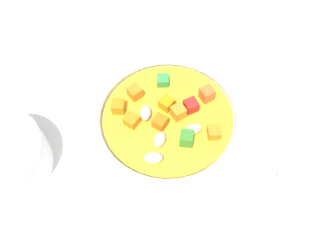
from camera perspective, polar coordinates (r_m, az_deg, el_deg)
name	(u,v)px	position (r cm, az deg, el deg)	size (l,w,h in cm)	color
ground_plane	(168,140)	(44.58, 0.00, -2.55)	(140.00, 140.00, 2.00)	silver
soup_bowl_main	(168,125)	(40.78, 0.00, 0.26)	(19.28, 19.28, 7.02)	white
spoon	(278,241)	(40.60, 18.64, -18.58)	(9.21, 22.47, 1.02)	silver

